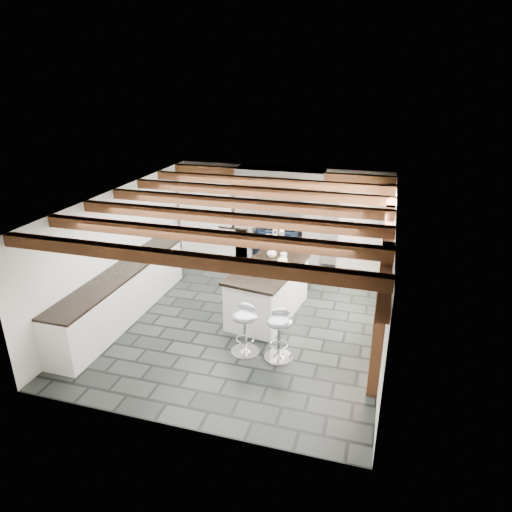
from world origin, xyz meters
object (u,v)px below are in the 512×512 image
(range_cooker, at_px, (279,246))
(bar_stool_far, at_px, (245,323))
(bar_stool_near, at_px, (279,329))
(kitchen_island, at_px, (268,290))

(range_cooker, distance_m, bar_stool_far, 3.81)
(bar_stool_near, distance_m, bar_stool_far, 0.56)
(kitchen_island, distance_m, bar_stool_far, 1.37)
(range_cooker, xyz_separation_m, kitchen_island, (0.38, -2.42, 0.02))
(kitchen_island, height_order, bar_stool_far, kitchen_island)
(kitchen_island, bearing_deg, range_cooker, 107.80)
(range_cooker, height_order, bar_stool_near, range_cooker)
(bar_stool_far, bearing_deg, kitchen_island, 103.51)
(bar_stool_near, xyz_separation_m, bar_stool_far, (-0.56, 0.00, 0.00))
(range_cooker, relative_size, bar_stool_near, 1.15)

